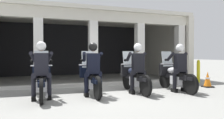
% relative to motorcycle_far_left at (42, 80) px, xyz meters
% --- Properties ---
extents(ground_plane, '(80.00, 80.00, 0.00)m').
position_rel_motorcycle_far_left_xyz_m(ground_plane, '(2.15, 3.08, -0.50)').
color(ground_plane, gray).
extents(station_building, '(9.71, 5.00, 3.23)m').
position_rel_motorcycle_far_left_xyz_m(station_building, '(2.03, 4.80, 1.55)').
color(station_building, black).
rests_on(station_building, ground).
extents(kerb_strip, '(9.21, 0.24, 0.12)m').
position_rel_motorcycle_far_left_xyz_m(kerb_strip, '(2.03, 1.80, -0.44)').
color(kerb_strip, '#B7B5AD').
rests_on(kerb_strip, ground).
extents(motorcycle_far_left, '(0.62, 2.04, 1.35)m').
position_rel_motorcycle_far_left_xyz_m(motorcycle_far_left, '(0.00, 0.00, 0.00)').
color(motorcycle_far_left, black).
rests_on(motorcycle_far_left, ground).
extents(police_officer_far_left, '(0.63, 0.61, 1.58)m').
position_rel_motorcycle_far_left_xyz_m(police_officer_far_left, '(-0.00, -0.28, 0.44)').
color(police_officer_far_left, black).
rests_on(police_officer_far_left, ground).
extents(motorcycle_center_left, '(0.62, 2.04, 1.35)m').
position_rel_motorcycle_far_left_xyz_m(motorcycle_center_left, '(1.44, 0.07, 0.00)').
color(motorcycle_center_left, black).
rests_on(motorcycle_center_left, ground).
extents(police_officer_center_left, '(0.63, 0.61, 1.58)m').
position_rel_motorcycle_far_left_xyz_m(police_officer_center_left, '(1.44, -0.21, 0.44)').
color(police_officer_center_left, black).
rests_on(police_officer_center_left, ground).
extents(motorcycle_center_right, '(0.62, 2.04, 1.35)m').
position_rel_motorcycle_far_left_xyz_m(motorcycle_center_right, '(2.87, 0.04, 0.00)').
color(motorcycle_center_right, black).
rests_on(motorcycle_center_right, ground).
extents(police_officer_center_right, '(0.63, 0.61, 1.58)m').
position_rel_motorcycle_far_left_xyz_m(police_officer_center_right, '(2.87, -0.24, 0.44)').
color(police_officer_center_right, black).
rests_on(police_officer_center_right, ground).
extents(motorcycle_far_right, '(0.62, 2.04, 1.35)m').
position_rel_motorcycle_far_left_xyz_m(motorcycle_far_right, '(4.31, -0.13, 0.00)').
color(motorcycle_far_right, black).
rests_on(motorcycle_far_right, ground).
extents(police_officer_far_right, '(0.63, 0.61, 1.58)m').
position_rel_motorcycle_far_left_xyz_m(police_officer_far_right, '(4.31, -0.42, 0.44)').
color(police_officer_far_right, black).
rests_on(police_officer_far_right, ground).
extents(traffic_cone_flank, '(0.34, 0.34, 0.59)m').
position_rel_motorcycle_far_left_xyz_m(traffic_cone_flank, '(5.95, 0.09, -0.21)').
color(traffic_cone_flank, black).
rests_on(traffic_cone_flank, ground).
extents(bollard_kerbside, '(0.14, 0.14, 1.01)m').
position_rel_motorcycle_far_left_xyz_m(bollard_kerbside, '(6.58, 1.30, -0.00)').
color(bollard_kerbside, yellow).
rests_on(bollard_kerbside, ground).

